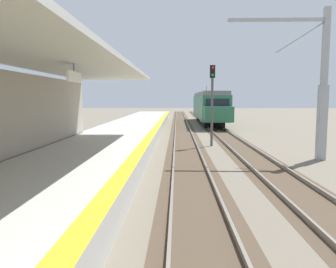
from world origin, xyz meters
TOP-DOWN VIEW (x-y plane):
  - station_platform at (-2.50, 16.00)m, footprint 5.00×80.00m
  - track_pair_nearest_platform at (1.90, 20.00)m, footprint 2.34×120.00m
  - track_pair_middle at (5.30, 20.00)m, footprint 2.34×120.00m
  - approaching_train at (5.30, 40.61)m, footprint 2.93×19.60m
  - rail_signal_post at (3.59, 20.80)m, footprint 0.32×0.34m
  - catenary_pylon_far_side at (8.30, 16.05)m, footprint 5.00×0.40m

SIDE VIEW (x-z plane):
  - track_pair_nearest_platform at x=1.90m, z-range -0.03..0.13m
  - track_pair_middle at x=5.30m, z-range -0.03..0.13m
  - station_platform at x=-2.50m, z-range 0.00..0.90m
  - approaching_train at x=5.30m, z-range -0.20..4.56m
  - rail_signal_post at x=3.59m, z-range 0.59..5.79m
  - catenary_pylon_far_side at x=8.30m, z-range -0.15..7.35m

